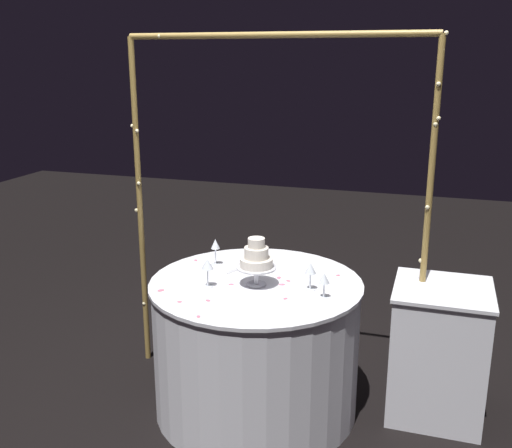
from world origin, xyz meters
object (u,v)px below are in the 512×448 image
object	(u,v)px
side_table	(438,351)
wine_glass_3	(311,270)
main_table	(256,345)
wine_glass_0	(324,280)
wine_glass_1	(207,266)
cake_knife	(247,266)
wine_glass_2	(215,246)
tiered_cake	(256,259)
decorative_arch	(273,167)

from	to	relation	value
side_table	wine_glass_3	bearing A→B (deg)	-157.51
main_table	wine_glass_3	bearing A→B (deg)	-4.13
side_table	wine_glass_0	bearing A→B (deg)	-147.92
wine_glass_1	cake_knife	bearing A→B (deg)	74.36
main_table	wine_glass_2	world-z (taller)	wine_glass_2
cake_knife	main_table	bearing A→B (deg)	-59.90
wine_glass_1	wine_glass_3	size ratio (longest dim) A/B	1.03
main_table	wine_glass_0	bearing A→B (deg)	-15.43
tiered_cake	main_table	bearing A→B (deg)	109.75
cake_knife	tiered_cake	bearing A→B (deg)	-61.57
main_table	wine_glass_0	xyz separation A→B (m)	(0.41, -0.11, 0.50)
tiered_cake	cake_knife	distance (m)	0.34
wine_glass_1	wine_glass_2	xyz separation A→B (m)	(-0.09, 0.34, -0.00)
wine_glass_2	wine_glass_3	bearing A→B (deg)	-18.93
cake_knife	side_table	bearing A→B (deg)	2.31
tiered_cake	wine_glass_0	world-z (taller)	tiered_cake
wine_glass_0	wine_glass_2	xyz separation A→B (m)	(-0.72, 0.31, 0.02)
tiered_cake	wine_glass_2	size ratio (longest dim) A/B	1.68
tiered_cake	cake_knife	size ratio (longest dim) A/B	0.99
side_table	wine_glass_3	distance (m)	0.91
wine_glass_2	cake_knife	bearing A→B (deg)	7.23
wine_glass_0	side_table	bearing A→B (deg)	32.08
wine_glass_2	cake_knife	world-z (taller)	wine_glass_2
side_table	wine_glass_2	bearing A→B (deg)	-176.98
decorative_arch	wine_glass_0	bearing A→B (deg)	-47.61
side_table	wine_glass_1	xyz separation A→B (m)	(-1.24, -0.41, 0.52)
tiered_cake	wine_glass_0	size ratio (longest dim) A/B	1.95
main_table	side_table	bearing A→B (deg)	14.70
main_table	wine_glass_3	xyz separation A→B (m)	(0.31, -0.02, 0.51)
decorative_arch	cake_knife	size ratio (longest dim) A/B	7.78
tiered_cake	wine_glass_0	bearing A→B (deg)	-9.63
wine_glass_1	wine_glass_3	distance (m)	0.56
wine_glass_0	tiered_cake	bearing A→B (deg)	170.37
wine_glass_2	cake_knife	xyz separation A→B (m)	(0.19, 0.02, -0.12)
tiered_cake	wine_glass_3	world-z (taller)	tiered_cake
tiered_cake	wine_glass_2	distance (m)	0.41
main_table	wine_glass_1	world-z (taller)	wine_glass_1
side_table	wine_glass_1	size ratio (longest dim) A/B	4.86
side_table	tiered_cake	xyz separation A→B (m)	(-0.99, -0.31, 0.55)
main_table	cake_knife	bearing A→B (deg)	120.10
decorative_arch	wine_glass_0	distance (m)	0.78
tiered_cake	wine_glass_1	xyz separation A→B (m)	(-0.25, -0.10, -0.03)
main_table	wine_glass_1	distance (m)	0.58
wine_glass_2	tiered_cake	bearing A→B (deg)	-35.69
decorative_arch	wine_glass_2	xyz separation A→B (m)	(-0.32, -0.14, -0.47)
tiered_cake	wine_glass_2	world-z (taller)	tiered_cake
wine_glass_3	wine_glass_1	bearing A→B (deg)	-166.84
side_table	tiered_cake	size ratio (longest dim) A/B	2.87
main_table	tiered_cake	size ratio (longest dim) A/B	4.43
wine_glass_2	decorative_arch	bearing A→B (deg)	23.37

